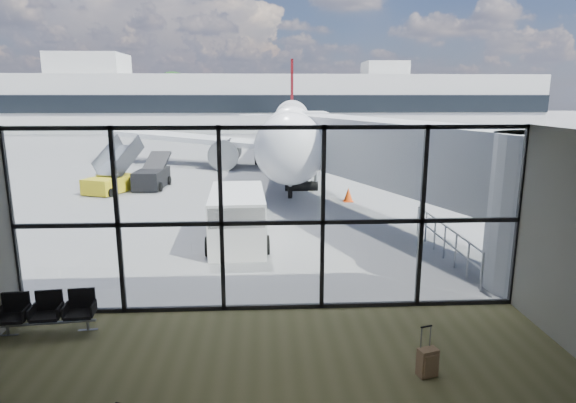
{
  "coord_description": "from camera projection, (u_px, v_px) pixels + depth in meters",
  "views": [
    {
      "loc": [
        -0.21,
        -11.02,
        5.16
      ],
      "look_at": [
        0.53,
        3.0,
        2.05
      ],
      "focal_mm": 30.0,
      "sensor_mm": 36.0,
      "label": 1
    }
  ],
  "objects": [
    {
      "name": "tree_3",
      "position": [
        101.0,
        98.0,
        79.68
      ],
      "size": [
        4.95,
        4.95,
        7.12
      ],
      "color": "#382619",
      "rests_on": "ground"
    },
    {
      "name": "lounge_shell",
      "position": [
        279.0,
        281.0,
        6.62
      ],
      "size": [
        12.02,
        8.01,
        4.51
      ],
      "color": "#686641",
      "rests_on": "ground"
    },
    {
      "name": "belt_loader",
      "position": [
        152.0,
        177.0,
        27.31
      ],
      "size": [
        1.75,
        4.05,
        1.84
      ],
      "rotation": [
        0.0,
        0.0,
        -0.05
      ],
      "color": "black",
      "rests_on": "ground"
    },
    {
      "name": "tree_4",
      "position": [
        137.0,
        95.0,
        79.86
      ],
      "size": [
        5.61,
        5.61,
        8.07
      ],
      "color": "#382619",
      "rests_on": "ground"
    },
    {
      "name": "suitcase",
      "position": [
        428.0,
        362.0,
        8.95
      ],
      "size": [
        0.41,
        0.33,
        0.98
      ],
      "rotation": [
        0.0,
        0.0,
        0.29
      ],
      "color": "#8D6B4E",
      "rests_on": "ground"
    },
    {
      "name": "service_van",
      "position": [
        237.0,
        217.0,
        16.9
      ],
      "size": [
        2.24,
        4.35,
        1.86
      ],
      "rotation": [
        0.0,
        0.0,
        0.04
      ],
      "color": "white",
      "rests_on": "ground"
    },
    {
      "name": "airliner",
      "position": [
        291.0,
        128.0,
        36.77
      ],
      "size": [
        29.36,
        34.05,
        8.77
      ],
      "rotation": [
        0.0,
        0.0,
        -0.06
      ],
      "color": "white",
      "rests_on": "ground"
    },
    {
      "name": "jet_bridge",
      "position": [
        396.0,
        159.0,
        18.42
      ],
      "size": [
        8.0,
        16.5,
        4.33
      ],
      "color": "#A8ABAD",
      "rests_on": "ground"
    },
    {
      "name": "mobile_stairs",
      "position": [
        112.0,
        182.0,
        26.12
      ],
      "size": [
        2.73,
        3.71,
        2.37
      ],
      "rotation": [
        0.0,
        0.0,
        -0.39
      ],
      "color": "gold",
      "rests_on": "ground"
    },
    {
      "name": "traffic_cone_a",
      "position": [
        237.0,
        199.0,
        23.07
      ],
      "size": [
        0.4,
        0.4,
        0.57
      ],
      "color": "#FF650D",
      "rests_on": "ground"
    },
    {
      "name": "tree_5",
      "position": [
        173.0,
        91.0,
        80.03
      ],
      "size": [
        6.27,
        6.27,
        9.03
      ],
      "color": "#382619",
      "rests_on": "ground"
    },
    {
      "name": "seating_row",
      "position": [
        48.0,
        310.0,
        10.67
      ],
      "size": [
        2.04,
        0.75,
        0.9
      ],
      "rotation": [
        0.0,
        0.0,
        0.1
      ],
      "color": "gray",
      "rests_on": "ground"
    },
    {
      "name": "tree_2",
      "position": [
        63.0,
        91.0,
        79.11
      ],
      "size": [
        6.27,
        6.27,
        9.03
      ],
      "color": "#382619",
      "rests_on": "ground"
    },
    {
      "name": "tree_1",
      "position": [
        26.0,
        95.0,
        78.93
      ],
      "size": [
        5.61,
        5.61,
        8.07
      ],
      "color": "#382619",
      "rests_on": "ground"
    },
    {
      "name": "traffic_cone_b",
      "position": [
        348.0,
        195.0,
        23.81
      ],
      "size": [
        0.48,
        0.48,
        0.69
      ],
      "color": "#F94B0D",
      "rests_on": "ground"
    },
    {
      "name": "glass_curtain_wall",
      "position": [
        272.0,
        221.0,
        11.38
      ],
      "size": [
        12.1,
        0.12,
        4.5
      ],
      "color": "white",
      "rests_on": "ground"
    },
    {
      "name": "apron_railing",
      "position": [
        445.0,
        237.0,
        15.41
      ],
      "size": [
        0.06,
        5.46,
        1.11
      ],
      "color": "gray",
      "rests_on": "ground"
    },
    {
      "name": "far_terminal",
      "position": [
        260.0,
        102.0,
        71.35
      ],
      "size": [
        80.0,
        12.2,
        11.0
      ],
      "color": "#BABAB5",
      "rests_on": "ground"
    },
    {
      "name": "ground",
      "position": [
        265.0,
        145.0,
        50.87
      ],
      "size": [
        220.0,
        220.0,
        0.0
      ],
      "primitive_type": "plane",
      "color": "slate",
      "rests_on": "ground"
    }
  ]
}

